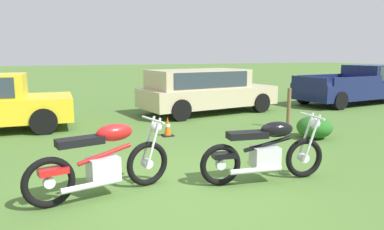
{
  "coord_description": "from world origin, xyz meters",
  "views": [
    {
      "loc": [
        -1.92,
        -4.69,
        1.93
      ],
      "look_at": [
        0.59,
        1.07,
        0.86
      ],
      "focal_mm": 33.72,
      "sensor_mm": 36.0,
      "label": 1
    }
  ],
  "objects": [
    {
      "name": "traffic_cone",
      "position": [
        0.89,
        3.21,
        0.21
      ],
      "size": [
        0.25,
        0.25,
        0.46
      ],
      "color": "#EA590F",
      "rests_on": "ground"
    },
    {
      "name": "car_beige",
      "position": [
        3.1,
        5.9,
        0.84
      ],
      "size": [
        4.66,
        2.36,
        1.43
      ],
      "rotation": [
        0.0,
        0.0,
        0.13
      ],
      "color": "#BCAD8C",
      "rests_on": "ground"
    },
    {
      "name": "shrub_low",
      "position": [
        3.93,
        1.65,
        0.26
      ],
      "size": [
        0.81,
        0.8,
        0.51
      ],
      "color": "#235E1E",
      "rests_on": "ground"
    },
    {
      "name": "fence_post_wooden",
      "position": [
        4.11,
        2.83,
        0.53
      ],
      "size": [
        0.1,
        0.1,
        1.05
      ],
      "primitive_type": "cylinder",
      "color": "brown",
      "rests_on": "ground"
    },
    {
      "name": "pickup_truck_navy",
      "position": [
        9.81,
        5.65,
        0.75
      ],
      "size": [
        5.31,
        2.24,
        1.49
      ],
      "rotation": [
        0.0,
        0.0,
        0.09
      ],
      "color": "#161E4C",
      "rests_on": "ground"
    },
    {
      "name": "motorcycle_black",
      "position": [
        1.22,
        -0.29,
        0.47
      ],
      "size": [
        2.0,
        0.66,
        1.02
      ],
      "rotation": [
        0.0,
        0.0,
        -0.16
      ],
      "color": "black",
      "rests_on": "ground"
    },
    {
      "name": "ground_plane",
      "position": [
        0.0,
        0.0,
        0.0
      ],
      "size": [
        120.0,
        120.0,
        0.0
      ],
      "primitive_type": "plane",
      "color": "#476B2D"
    },
    {
      "name": "motorcycle_red",
      "position": [
        -1.14,
        0.13,
        0.49
      ],
      "size": [
        2.03,
        0.78,
        1.02
      ],
      "rotation": [
        0.0,
        0.0,
        0.19
      ],
      "color": "black",
      "rests_on": "ground"
    }
  ]
}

